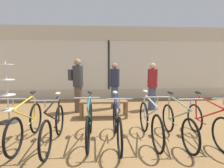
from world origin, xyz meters
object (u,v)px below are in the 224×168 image
(display_bench, at_px, (104,104))
(customer_near_rack, at_px, (78,84))
(bicycle_center, at_px, (117,124))
(bicycle_far_right, at_px, (207,123))
(accessory_rack, at_px, (8,97))
(bicycle_left, at_px, (54,126))
(bicycle_center_right, at_px, (150,122))
(bicycle_far_left, at_px, (27,124))
(bicycle_center_left, at_px, (89,123))
(customer_by_window, at_px, (152,85))
(bicycle_right, at_px, (177,123))
(customer_mid_floor, at_px, (115,85))

(display_bench, xyz_separation_m, customer_near_rack, (-0.84, 0.64, 0.54))
(bicycle_center, relative_size, bicycle_far_right, 1.05)
(bicycle_center, xyz_separation_m, accessory_rack, (-2.86, 1.44, 0.30))
(bicycle_left, bearing_deg, customer_near_rack, 85.44)
(bicycle_far_right, relative_size, accessory_rack, 0.97)
(bicycle_left, xyz_separation_m, display_bench, (1.03, 1.71, 0.03))
(bicycle_center, relative_size, display_bench, 1.24)
(display_bench, distance_m, customer_near_rack, 1.19)
(bicycle_center, distance_m, bicycle_center_right, 0.71)
(bicycle_center_right, bearing_deg, bicycle_far_right, -3.56)
(bicycle_far_left, xyz_separation_m, bicycle_center_left, (1.29, -0.02, -0.00))
(display_bench, distance_m, customer_by_window, 1.93)
(bicycle_center, height_order, customer_near_rack, customer_near_rack)
(accessory_rack, relative_size, display_bench, 1.21)
(bicycle_left, relative_size, accessory_rack, 1.02)
(bicycle_center, distance_m, customer_near_rack, 2.64)
(bicycle_right, bearing_deg, bicycle_center_left, 176.43)
(bicycle_far_left, relative_size, bicycle_center_right, 1.02)
(bicycle_left, xyz_separation_m, bicycle_center_right, (1.97, 0.09, 0.01))
(display_bench, height_order, customer_near_rack, customer_near_rack)
(bicycle_center_left, relative_size, customer_by_window, 1.04)
(accessory_rack, bearing_deg, bicycle_center_left, -29.83)
(bicycle_right, height_order, accessory_rack, accessory_rack)
(bicycle_far_right, distance_m, display_bench, 2.74)
(bicycle_far_left, height_order, bicycle_right, bicycle_far_left)
(bicycle_far_right, distance_m, customer_by_window, 2.56)
(customer_by_window, bearing_deg, bicycle_center_right, -107.82)
(display_bench, xyz_separation_m, customer_by_window, (1.71, 0.78, 0.43))
(bicycle_left, relative_size, customer_by_window, 1.06)
(bicycle_center_left, distance_m, customer_mid_floor, 2.77)
(customer_by_window, bearing_deg, bicycle_center, -120.76)
(customer_by_window, bearing_deg, bicycle_left, -137.82)
(bicycle_far_right, bearing_deg, bicycle_left, -179.78)
(bicycle_center_left, xyz_separation_m, customer_mid_floor, (0.75, 2.63, 0.46))
(bicycle_left, distance_m, customer_mid_floor, 3.15)
(customer_mid_floor, bearing_deg, bicycle_center, -93.85)
(bicycle_left, height_order, bicycle_center_left, bicycle_center_left)
(accessory_rack, distance_m, customer_near_rack, 2.02)
(accessory_rack, bearing_deg, customer_by_window, 13.48)
(customer_near_rack, bearing_deg, customer_mid_floor, 17.85)
(bicycle_center_left, xyz_separation_m, bicycle_right, (1.84, -0.11, -0.01))
(bicycle_right, distance_m, display_bench, 2.27)
(bicycle_far_right, bearing_deg, accessory_rack, 163.33)
(bicycle_center_right, xyz_separation_m, customer_near_rack, (-1.78, 2.26, 0.56))
(display_bench, bearing_deg, bicycle_right, -48.22)
(bicycle_far_right, xyz_separation_m, customer_by_window, (-0.45, 2.47, 0.47))
(customer_mid_floor, bearing_deg, customer_by_window, -11.97)
(bicycle_center_right, distance_m, customer_near_rack, 2.93)
(bicycle_center, bearing_deg, customer_mid_floor, 86.15)
(bicycle_far_right, bearing_deg, bicycle_center_right, 176.44)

